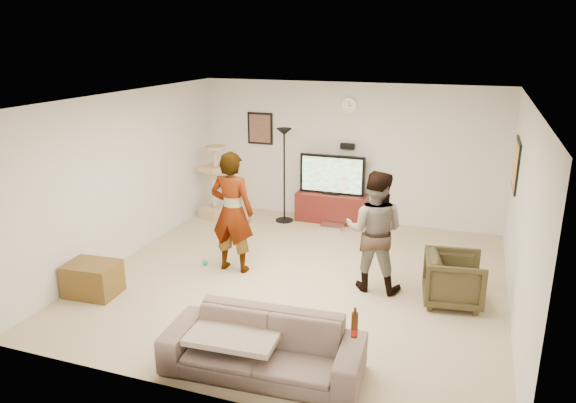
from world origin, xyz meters
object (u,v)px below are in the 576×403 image
(person_right, at_px, (374,231))
(cat_tree, at_px, (214,182))
(tv, at_px, (332,174))
(side_table, at_px, (93,279))
(floor_lamp, at_px, (284,176))
(beer_bottle, at_px, (355,325))
(tv_stand, at_px, (331,207))
(armchair, at_px, (454,279))
(person_left, at_px, (232,212))
(sofa, at_px, (263,346))

(person_right, bearing_deg, cat_tree, -29.43)
(tv, bearing_deg, side_table, -119.32)
(tv, bearing_deg, person_right, -63.44)
(side_table, bearing_deg, person_right, 22.52)
(floor_lamp, distance_m, beer_bottle, 5.01)
(floor_lamp, bearing_deg, beer_bottle, -62.63)
(beer_bottle, relative_size, side_table, 0.38)
(tv_stand, xyz_separation_m, armchair, (2.28, -2.56, 0.06))
(floor_lamp, xyz_separation_m, beer_bottle, (2.30, -4.44, -0.15))
(tv_stand, height_order, cat_tree, cat_tree)
(tv_stand, distance_m, person_right, 2.81)
(person_left, relative_size, beer_bottle, 7.02)
(person_right, height_order, armchair, person_right)
(cat_tree, distance_m, sofa, 5.01)
(person_right, bearing_deg, tv, -62.64)
(person_right, height_order, sofa, person_right)
(cat_tree, relative_size, armchair, 1.92)
(floor_lamp, bearing_deg, person_right, -46.88)
(person_left, bearing_deg, cat_tree, -55.37)
(tv, xyz_separation_m, side_table, (-2.18, -3.88, -0.67))
(tv_stand, distance_m, armchair, 3.43)
(tv, relative_size, floor_lamp, 0.70)
(tv, distance_m, person_left, 2.66)
(beer_bottle, bearing_deg, tv_stand, 107.44)
(sofa, xyz_separation_m, beer_bottle, (0.92, 0.00, 0.42))
(person_right, bearing_deg, beer_bottle, 97.12)
(tv, height_order, beer_bottle, tv)
(floor_lamp, distance_m, side_table, 3.91)
(armchair, height_order, side_table, armchair)
(tv, distance_m, side_table, 4.51)
(cat_tree, xyz_separation_m, person_right, (3.35, -1.96, 0.12))
(cat_tree, height_order, beer_bottle, cat_tree)
(tv, bearing_deg, cat_tree, -166.39)
(tv, xyz_separation_m, sofa, (0.56, -4.72, -0.59))
(person_left, bearing_deg, tv, -105.82)
(floor_lamp, distance_m, cat_tree, 1.33)
(armchair, bearing_deg, person_left, 81.94)
(floor_lamp, distance_m, armchair, 3.88)
(beer_bottle, height_order, side_table, beer_bottle)
(person_left, bearing_deg, floor_lamp, -87.82)
(person_right, relative_size, armchair, 2.26)
(beer_bottle, distance_m, side_table, 3.79)
(tv, bearing_deg, floor_lamp, -161.26)
(side_table, bearing_deg, beer_bottle, -12.87)
(floor_lamp, relative_size, side_table, 2.60)
(tv_stand, height_order, side_table, tv_stand)
(tv_stand, bearing_deg, cat_tree, -166.39)
(person_right, relative_size, side_table, 2.48)
(person_left, bearing_deg, beer_bottle, 137.32)
(armchair, xyz_separation_m, side_table, (-4.46, -1.32, -0.11))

